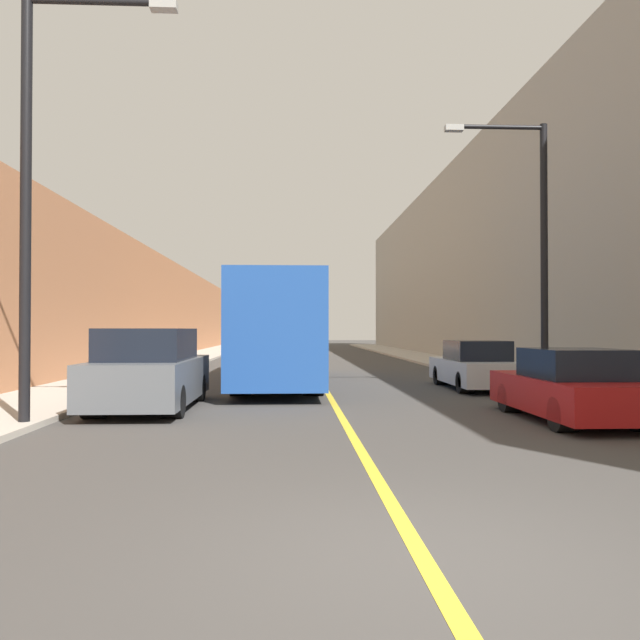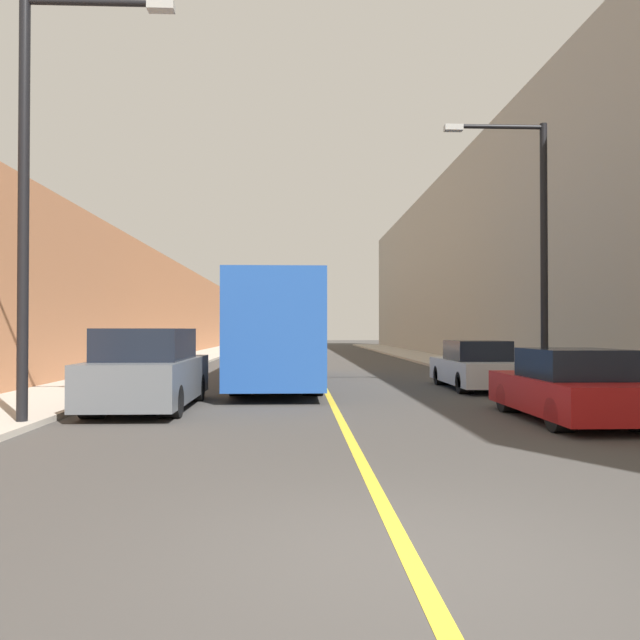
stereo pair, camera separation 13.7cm
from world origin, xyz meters
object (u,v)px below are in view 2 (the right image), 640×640
at_px(bus, 280,330).
at_px(street_lamp_right, 534,236).
at_px(parked_suv_left, 148,372).
at_px(car_right_near, 569,388).
at_px(street_lamp_left, 38,177).
at_px(car_right_mid, 475,367).

relative_size(bus, street_lamp_right, 1.64).
height_order(parked_suv_left, car_right_near, parked_suv_left).
distance_m(street_lamp_left, street_lamp_right, 12.48).
bearing_deg(bus, street_lamp_right, -29.30).
bearing_deg(parked_suv_left, car_right_mid, 26.93).
bearing_deg(street_lamp_left, parked_suv_left, 60.93).
bearing_deg(car_right_near, street_lamp_left, -177.81).
relative_size(bus, parked_suv_left, 2.47).
bearing_deg(parked_suv_left, street_lamp_left, -119.07).
distance_m(car_right_near, car_right_mid, 6.69).
relative_size(car_right_mid, street_lamp_left, 0.58).
xyz_separation_m(parked_suv_left, car_right_near, (8.74, -2.21, -0.20)).
distance_m(parked_suv_left, car_right_mid, 9.89).
relative_size(car_right_mid, street_lamp_right, 0.62).
bearing_deg(car_right_mid, bus, 161.04).
distance_m(bus, street_lamp_right, 8.54).
distance_m(bus, parked_suv_left, 7.18).
bearing_deg(car_right_mid, car_right_near, -90.61).
xyz_separation_m(street_lamp_left, street_lamp_right, (11.36, 5.16, -0.27)).
xyz_separation_m(car_right_near, street_lamp_right, (1.17, 4.77, 3.72)).
bearing_deg(street_lamp_right, parked_suv_left, -165.55).
bearing_deg(street_lamp_left, bus, 64.97).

